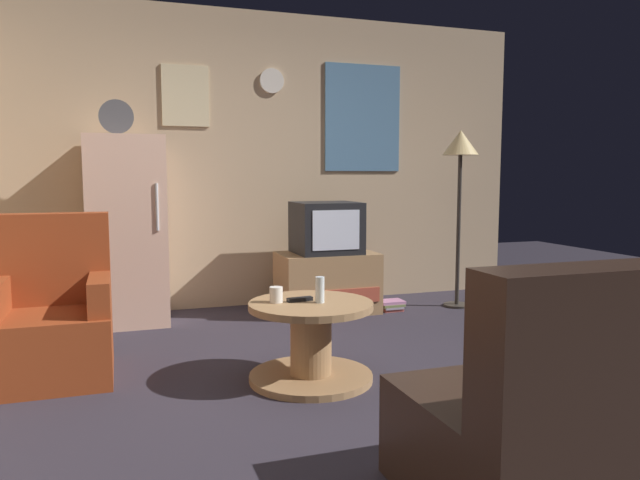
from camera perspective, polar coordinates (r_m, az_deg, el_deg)
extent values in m
plane|color=#2D2833|center=(3.41, 3.36, -14.27)|extent=(12.00, 12.00, 0.00)
cube|color=tan|center=(5.54, -6.19, 7.49)|extent=(5.20, 0.10, 2.64)
cube|color=teal|center=(5.83, 4.10, 11.49)|extent=(0.76, 0.02, 1.00)
cube|color=beige|center=(5.43, -12.68, 13.25)|extent=(0.40, 0.02, 0.52)
cylinder|color=silver|center=(5.58, -4.62, 14.86)|extent=(0.22, 0.03, 0.22)
cube|color=beige|center=(5.04, -17.89, 0.86)|extent=(0.60, 0.60, 1.50)
cylinder|color=silver|center=(4.73, -15.24, 3.04)|extent=(0.02, 0.02, 0.36)
cylinder|color=#4C4C51|center=(4.96, -18.81, 11.04)|extent=(0.26, 0.04, 0.26)
cube|color=#9E754C|center=(5.24, 0.67, -4.05)|extent=(0.84, 0.52, 0.52)
cube|color=#AD4733|center=(5.01, 1.68, -5.44)|extent=(0.76, 0.01, 0.13)
cube|color=black|center=(5.17, 0.58, 1.19)|extent=(0.54, 0.50, 0.44)
cube|color=silver|center=(4.94, 1.55, 0.95)|extent=(0.41, 0.01, 0.33)
cylinder|color=#332D28|center=(5.65, 12.86, -6.05)|extent=(0.24, 0.24, 0.02)
cylinder|color=#332D28|center=(5.54, 13.03, 0.94)|extent=(0.04, 0.04, 1.40)
cone|color=#F2D18C|center=(5.53, 13.23, 9.01)|extent=(0.32, 0.32, 0.22)
cylinder|color=#9E754C|center=(3.59, -0.87, -12.89)|extent=(0.72, 0.72, 0.04)
cylinder|color=#9E754C|center=(3.52, -0.87, -9.62)|extent=(0.24, 0.24, 0.42)
cylinder|color=#9E754C|center=(3.47, -0.88, -6.24)|extent=(0.72, 0.72, 0.04)
cylinder|color=silver|center=(3.44, -0.01, -4.75)|extent=(0.05, 0.05, 0.15)
cylinder|color=silver|center=(3.46, -4.20, -5.21)|extent=(0.08, 0.08, 0.09)
cube|color=black|center=(3.49, -1.94, -5.66)|extent=(0.15, 0.06, 0.02)
cube|color=maroon|center=(3.88, -24.22, -9.17)|extent=(0.68, 0.68, 0.40)
cube|color=maroon|center=(4.04, -24.18, -1.63)|extent=(0.68, 0.16, 0.56)
cube|color=maroon|center=(3.80, -20.21, -4.70)|extent=(0.12, 0.60, 0.20)
cube|color=black|center=(2.69, 26.92, -16.11)|extent=(1.70, 0.80, 0.40)
cube|color=#BF544B|center=(5.37, 6.76, -6.54)|extent=(0.18, 0.16, 0.02)
cube|color=#9D90A4|center=(5.37, 6.76, -6.32)|extent=(0.17, 0.18, 0.02)
cube|color=olive|center=(5.36, 6.76, -6.10)|extent=(0.20, 0.18, 0.02)
cube|color=#B476A3|center=(5.36, 6.77, -5.86)|extent=(0.22, 0.16, 0.03)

